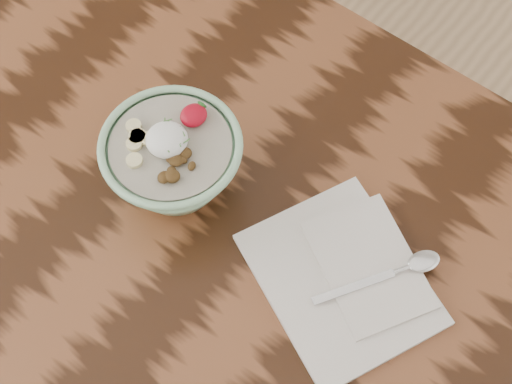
# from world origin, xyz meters

# --- Properties ---
(table) EXTENTS (1.60, 0.90, 0.75)m
(table) POSITION_xyz_m (0.00, 0.00, 0.66)
(table) COLOR black
(table) RESTS_ON ground
(breakfast_bowl) EXTENTS (0.20, 0.20, 0.14)m
(breakfast_bowl) POSITION_xyz_m (-0.12, 0.00, 0.82)
(breakfast_bowl) COLOR #9ACFA3
(breakfast_bowl) RESTS_ON table
(napkin) EXTENTS (0.32, 0.30, 0.02)m
(napkin) POSITION_xyz_m (0.17, 0.04, 0.76)
(napkin) COLOR silver
(napkin) RESTS_ON table
(spoon) EXTENTS (0.12, 0.18, 0.01)m
(spoon) POSITION_xyz_m (0.23, 0.09, 0.77)
(spoon) COLOR silver
(spoon) RESTS_ON napkin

